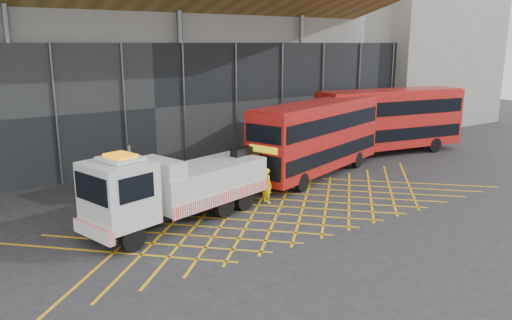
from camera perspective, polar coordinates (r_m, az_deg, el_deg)
ground_plane at (r=22.45m, az=-4.18°, el=-7.71°), size 120.00×120.00×0.00m
road_markings at (r=24.58m, az=3.93°, el=-5.80°), size 24.76×7.16×0.01m
construction_building at (r=38.61m, az=-16.23°, el=14.19°), size 55.00×23.97×18.00m
east_building at (r=54.56m, az=17.30°, el=14.78°), size 15.00×12.00×20.00m
recovery_truck at (r=22.63m, az=-9.17°, el=-3.03°), size 10.79×4.76×3.77m
bus_towed at (r=30.68m, az=7.05°, el=2.84°), size 11.36×5.89×4.54m
bus_second at (r=37.95m, az=15.08°, el=4.62°), size 11.82×4.56×4.70m
worker at (r=25.53m, az=1.26°, el=-2.92°), size 0.44×0.67×1.81m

